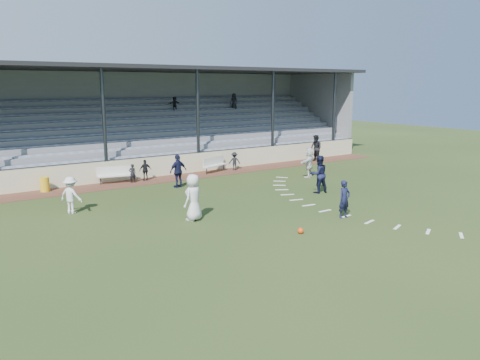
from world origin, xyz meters
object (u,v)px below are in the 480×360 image
at_px(bench_right, 214,163).
at_px(player_white_lead, 193,197).
at_px(football, 301,231).
at_px(player_navy_lead, 344,199).
at_px(bench_left, 115,173).
at_px(trash_bin, 45,184).
at_px(official, 316,148).

relative_size(bench_right, player_white_lead, 1.05).
relative_size(football, player_navy_lead, 0.14).
distance_m(bench_right, football, 13.19).
height_order(bench_left, player_white_lead, player_white_lead).
bearing_deg(trash_bin, bench_right, -0.87).
height_order(bench_right, football, bench_right).
distance_m(trash_bin, player_navy_lead, 15.29).
height_order(player_white_lead, player_navy_lead, player_white_lead).
xyz_separation_m(bench_left, trash_bin, (-3.78, -0.03, -0.19)).
distance_m(football, player_navy_lead, 3.08).
xyz_separation_m(football, official, (12.04, 12.02, 0.87)).
bearing_deg(player_navy_lead, football, -169.45).
bearing_deg(football, player_white_lead, 122.66).
height_order(football, player_navy_lead, player_navy_lead).
bearing_deg(official, player_white_lead, -55.19).
distance_m(football, official, 17.04).
distance_m(bench_right, player_navy_lead, 12.03).
height_order(bench_right, player_navy_lead, player_navy_lead).
relative_size(trash_bin, official, 0.39).
height_order(trash_bin, official, official).
height_order(trash_bin, player_white_lead, player_white_lead).
bearing_deg(football, bench_left, 101.32).
height_order(bench_right, trash_bin, bench_right).
bearing_deg(player_white_lead, player_navy_lead, 123.91).
bearing_deg(player_navy_lead, player_white_lead, 147.90).
distance_m(trash_bin, official, 18.41).
xyz_separation_m(player_navy_lead, official, (9.10, 11.40, 0.19)).
distance_m(football, player_white_lead, 4.62).
bearing_deg(official, player_navy_lead, -33.30).
distance_m(player_white_lead, official, 16.65).
xyz_separation_m(player_white_lead, official, (14.49, 8.20, 0.02)).
bearing_deg(bench_right, bench_left, 158.84).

